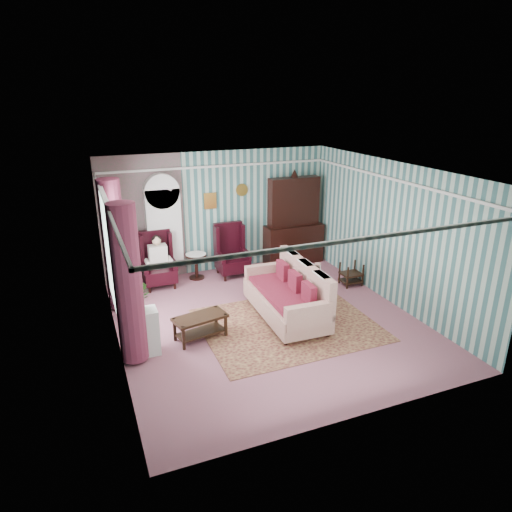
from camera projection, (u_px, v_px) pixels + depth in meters
name	position (u px, v px, depth m)	size (l,w,h in m)	color
floor	(267.00, 321.00, 8.81)	(6.00, 6.00, 0.00)	#894F5A
room_shell	(232.00, 222.00, 8.07)	(5.53, 6.02, 2.91)	#366362
bookcase	(164.00, 233.00, 10.44)	(0.80, 0.28, 2.24)	white
dresser_hutch	(294.00, 218.00, 11.46)	(1.50, 0.56, 2.36)	black
wingback_left	(158.00, 260.00, 10.18)	(0.76, 0.80, 1.25)	black
wingback_right	(232.00, 251.00, 10.79)	(0.76, 0.80, 1.25)	black
seated_woman	(158.00, 262.00, 10.19)	(0.44, 0.40, 1.18)	silver
round_side_table	(196.00, 266.00, 10.74)	(0.50, 0.50, 0.60)	black
nest_table	(351.00, 274.00, 10.38)	(0.45, 0.38, 0.54)	black
plant_stand	(142.00, 333.00, 7.57)	(0.55, 0.35, 0.80)	silver
rug	(288.00, 325.00, 8.66)	(3.20, 2.60, 0.01)	#551C1C
sofa	(285.00, 292.00, 8.79)	(2.22, 1.04, 1.05)	beige
floral_armchair	(302.00, 285.00, 9.10)	(0.75, 0.78, 1.07)	beige
coffee_table	(200.00, 327.00, 8.12)	(0.94, 0.46, 0.44)	black
potted_plant_a	(138.00, 301.00, 7.32)	(0.38, 0.33, 0.42)	#224C17
potted_plant_b	(140.00, 295.00, 7.50)	(0.25, 0.20, 0.45)	#184C18
potted_plant_c	(137.00, 299.00, 7.43)	(0.21, 0.21, 0.37)	#28551A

